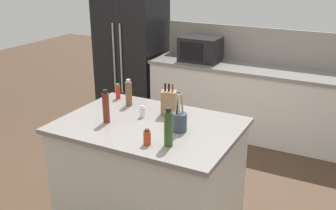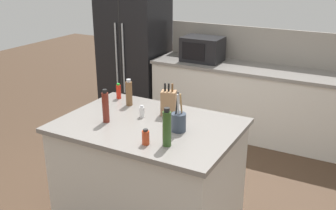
{
  "view_description": "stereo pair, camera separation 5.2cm",
  "coord_description": "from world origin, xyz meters",
  "px_view_note": "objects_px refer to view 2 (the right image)",
  "views": [
    {
      "loc": [
        1.56,
        -2.63,
        2.25
      ],
      "look_at": [
        0.0,
        0.35,
        0.99
      ],
      "focal_mm": 42.0,
      "sensor_mm": 36.0,
      "label": 1
    },
    {
      "loc": [
        1.6,
        -2.61,
        2.25
      ],
      "look_at": [
        0.0,
        0.35,
        0.99
      ],
      "focal_mm": 42.0,
      "sensor_mm": 36.0,
      "label": 2
    }
  ],
  "objects_px": {
    "microwave": "(203,49)",
    "spice_jar_paprika": "(146,137)",
    "hot_sauce_bottle": "(119,91)",
    "vinegar_bottle": "(106,107)",
    "olive_oil_bottle": "(167,128)",
    "refrigerator": "(134,53)",
    "salt_shaker": "(142,112)",
    "utensil_crock": "(179,121)",
    "knife_block": "(169,103)",
    "pepper_grinder": "(129,93)"
  },
  "relations": [
    {
      "from": "microwave",
      "to": "hot_sauce_bottle",
      "type": "relative_size",
      "value": 3.39
    },
    {
      "from": "refrigerator",
      "to": "spice_jar_paprika",
      "type": "distance_m",
      "value": 3.16
    },
    {
      "from": "salt_shaker",
      "to": "hot_sauce_bottle",
      "type": "height_order",
      "value": "hot_sauce_bottle"
    },
    {
      "from": "salt_shaker",
      "to": "olive_oil_bottle",
      "type": "height_order",
      "value": "olive_oil_bottle"
    },
    {
      "from": "hot_sauce_bottle",
      "to": "pepper_grinder",
      "type": "relative_size",
      "value": 0.61
    },
    {
      "from": "refrigerator",
      "to": "vinegar_bottle",
      "type": "xyz_separation_m",
      "value": [
        1.27,
        -2.39,
        0.17
      ]
    },
    {
      "from": "microwave",
      "to": "salt_shaker",
      "type": "xyz_separation_m",
      "value": [
        0.35,
        -2.1,
        -0.11
      ]
    },
    {
      "from": "olive_oil_bottle",
      "to": "pepper_grinder",
      "type": "distance_m",
      "value": 0.93
    },
    {
      "from": "knife_block",
      "to": "hot_sauce_bottle",
      "type": "relative_size",
      "value": 1.87
    },
    {
      "from": "refrigerator",
      "to": "salt_shaker",
      "type": "distance_m",
      "value": 2.61
    },
    {
      "from": "hot_sauce_bottle",
      "to": "vinegar_bottle",
      "type": "xyz_separation_m",
      "value": [
        0.25,
        -0.54,
        0.06
      ]
    },
    {
      "from": "utensil_crock",
      "to": "spice_jar_paprika",
      "type": "height_order",
      "value": "utensil_crock"
    },
    {
      "from": "salt_shaker",
      "to": "pepper_grinder",
      "type": "xyz_separation_m",
      "value": [
        -0.27,
        0.2,
        0.07
      ]
    },
    {
      "from": "utensil_crock",
      "to": "olive_oil_bottle",
      "type": "xyz_separation_m",
      "value": [
        0.04,
        -0.28,
        0.06
      ]
    },
    {
      "from": "refrigerator",
      "to": "spice_jar_paprika",
      "type": "xyz_separation_m",
      "value": [
        1.79,
        -2.6,
        0.09
      ]
    },
    {
      "from": "spice_jar_paprika",
      "to": "olive_oil_bottle",
      "type": "bearing_deg",
      "value": 21.19
    },
    {
      "from": "microwave",
      "to": "spice_jar_paprika",
      "type": "xyz_separation_m",
      "value": [
        0.66,
        -2.55,
        -0.11
      ]
    },
    {
      "from": "salt_shaker",
      "to": "olive_oil_bottle",
      "type": "xyz_separation_m",
      "value": [
        0.46,
        -0.39,
        0.09
      ]
    },
    {
      "from": "utensil_crock",
      "to": "salt_shaker",
      "type": "bearing_deg",
      "value": 164.91
    },
    {
      "from": "utensil_crock",
      "to": "vinegar_bottle",
      "type": "xyz_separation_m",
      "value": [
        -0.63,
        -0.13,
        0.05
      ]
    },
    {
      "from": "refrigerator",
      "to": "olive_oil_bottle",
      "type": "relative_size",
      "value": 6.07
    },
    {
      "from": "knife_block",
      "to": "hot_sauce_bottle",
      "type": "xyz_separation_m",
      "value": [
        -0.64,
        0.14,
        -0.04
      ]
    },
    {
      "from": "microwave",
      "to": "knife_block",
      "type": "relative_size",
      "value": 1.81
    },
    {
      "from": "utensil_crock",
      "to": "refrigerator",
      "type": "bearing_deg",
      "value": 129.96
    },
    {
      "from": "olive_oil_bottle",
      "to": "pepper_grinder",
      "type": "bearing_deg",
      "value": 141.1
    },
    {
      "from": "knife_block",
      "to": "utensil_crock",
      "type": "xyz_separation_m",
      "value": [
        0.24,
        -0.27,
        -0.03
      ]
    },
    {
      "from": "knife_block",
      "to": "vinegar_bottle",
      "type": "height_order",
      "value": "same"
    },
    {
      "from": "utensil_crock",
      "to": "spice_jar_paprika",
      "type": "bearing_deg",
      "value": -107.38
    },
    {
      "from": "refrigerator",
      "to": "olive_oil_bottle",
      "type": "xyz_separation_m",
      "value": [
        1.94,
        -2.54,
        0.17
      ]
    },
    {
      "from": "spice_jar_paprika",
      "to": "salt_shaker",
      "type": "relative_size",
      "value": 1.14
    },
    {
      "from": "salt_shaker",
      "to": "hot_sauce_bottle",
      "type": "bearing_deg",
      "value": 146.65
    },
    {
      "from": "refrigerator",
      "to": "knife_block",
      "type": "distance_m",
      "value": 2.6
    },
    {
      "from": "refrigerator",
      "to": "utensil_crock",
      "type": "distance_m",
      "value": 2.96
    },
    {
      "from": "microwave",
      "to": "spice_jar_paprika",
      "type": "height_order",
      "value": "microwave"
    },
    {
      "from": "salt_shaker",
      "to": "vinegar_bottle",
      "type": "distance_m",
      "value": 0.33
    },
    {
      "from": "knife_block",
      "to": "utensil_crock",
      "type": "relative_size",
      "value": 0.91
    },
    {
      "from": "microwave",
      "to": "utensil_crock",
      "type": "xyz_separation_m",
      "value": [
        0.77,
        -2.21,
        -0.08
      ]
    },
    {
      "from": "olive_oil_bottle",
      "to": "refrigerator",
      "type": "bearing_deg",
      "value": 127.38
    },
    {
      "from": "olive_oil_bottle",
      "to": "microwave",
      "type": "bearing_deg",
      "value": 108.06
    },
    {
      "from": "utensil_crock",
      "to": "pepper_grinder",
      "type": "xyz_separation_m",
      "value": [
        -0.68,
        0.31,
        0.04
      ]
    },
    {
      "from": "vinegar_bottle",
      "to": "microwave",
      "type": "bearing_deg",
      "value": 93.49
    },
    {
      "from": "refrigerator",
      "to": "utensil_crock",
      "type": "xyz_separation_m",
      "value": [
        1.9,
        -2.27,
        0.11
      ]
    },
    {
      "from": "spice_jar_paprika",
      "to": "vinegar_bottle",
      "type": "xyz_separation_m",
      "value": [
        -0.52,
        0.21,
        0.08
      ]
    },
    {
      "from": "microwave",
      "to": "utensil_crock",
      "type": "relative_size",
      "value": 1.64
    },
    {
      "from": "utensil_crock",
      "to": "pepper_grinder",
      "type": "height_order",
      "value": "utensil_crock"
    },
    {
      "from": "knife_block",
      "to": "spice_jar_paprika",
      "type": "bearing_deg",
      "value": -96.07
    },
    {
      "from": "microwave",
      "to": "olive_oil_bottle",
      "type": "relative_size",
      "value": 1.75
    },
    {
      "from": "spice_jar_paprika",
      "to": "hot_sauce_bottle",
      "type": "bearing_deg",
      "value": 135.87
    },
    {
      "from": "refrigerator",
      "to": "pepper_grinder",
      "type": "height_order",
      "value": "refrigerator"
    },
    {
      "from": "pepper_grinder",
      "to": "salt_shaker",
      "type": "bearing_deg",
      "value": -36.56
    }
  ]
}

